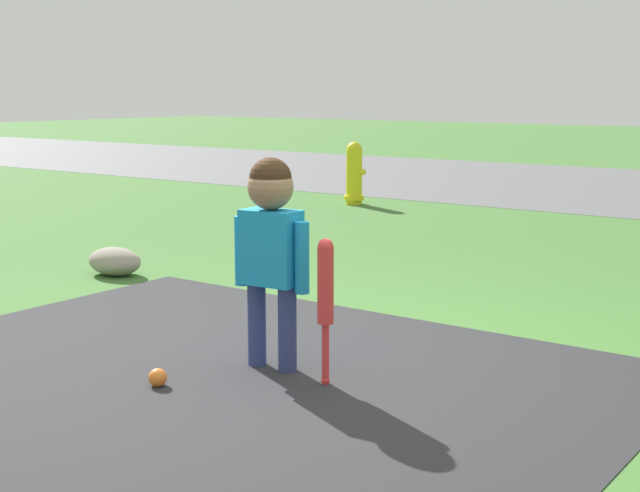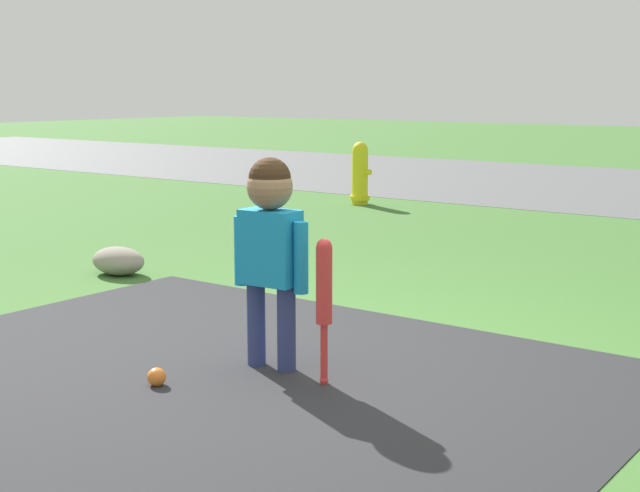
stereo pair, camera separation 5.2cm
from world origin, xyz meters
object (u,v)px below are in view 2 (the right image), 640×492
(child, at_px, (270,233))
(baseball_bat, at_px, (324,291))
(fire_hydrant, at_px, (360,174))
(sports_ball, at_px, (157,377))

(child, relative_size, baseball_bat, 1.51)
(child, distance_m, fire_hydrant, 6.39)
(sports_ball, bearing_deg, baseball_bat, 38.44)
(child, height_order, sports_ball, child)
(child, relative_size, sports_ball, 11.89)
(baseball_bat, distance_m, fire_hydrant, 6.61)
(baseball_bat, bearing_deg, fire_hydrant, 122.75)
(baseball_bat, bearing_deg, sports_ball, -141.56)
(child, xyz_separation_m, fire_hydrant, (-3.22, 5.51, -0.31))
(baseball_bat, height_order, fire_hydrant, fire_hydrant)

